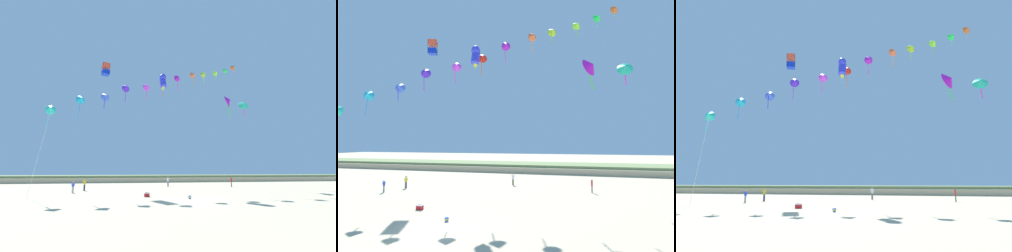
% 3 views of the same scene
% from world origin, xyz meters
% --- Properties ---
extents(ground_plane, '(240.00, 240.00, 0.00)m').
position_xyz_m(ground_plane, '(0.00, 0.00, 0.00)').
color(ground_plane, beige).
extents(dune_ridge, '(120.00, 11.42, 1.62)m').
position_xyz_m(dune_ridge, '(0.00, 39.11, 0.80)').
color(dune_ridge, '#BFAE8B').
rests_on(dune_ridge, ground).
extents(person_near_left, '(0.43, 0.49, 1.64)m').
position_xyz_m(person_near_left, '(-12.18, 13.62, 0.95)').
color(person_near_left, '#282D4C').
rests_on(person_near_left, ground).
extents(person_near_right, '(0.22, 0.56, 1.59)m').
position_xyz_m(person_near_right, '(11.45, 16.69, 0.92)').
color(person_near_right, '#726656').
rests_on(person_near_right, ground).
extents(person_mid_center, '(0.57, 0.26, 1.65)m').
position_xyz_m(person_mid_center, '(0.91, 19.89, 0.96)').
color(person_mid_center, '#726656').
rests_on(person_mid_center, ground).
extents(person_far_left, '(0.52, 0.20, 1.49)m').
position_xyz_m(person_far_left, '(-13.01, 10.49, 0.86)').
color(person_far_left, gray).
rests_on(person_far_left, ground).
extents(kite_banner_string, '(32.07, 16.46, 24.87)m').
position_xyz_m(kite_banner_string, '(0.28, 12.92, 17.04)').
color(kite_banner_string, '#21C5B6').
extents(large_kite_low_lead, '(1.53, 1.53, 2.09)m').
position_xyz_m(large_kite_low_lead, '(-10.58, 17.00, 20.10)').
color(large_kite_low_lead, '#0C2ACE').
extents(large_kite_mid_trail, '(2.58, 2.79, 4.14)m').
position_xyz_m(large_kite_mid_trail, '(11.60, 16.43, 15.45)').
color(large_kite_mid_trail, '#B416C6').
extents(large_kite_high_solo, '(2.09, 1.67, 3.34)m').
position_xyz_m(large_kite_high_solo, '(15.81, 18.63, 15.57)').
color(large_kite_high_solo, '#2AD4A2').
extents(large_kite_outer_drift, '(1.12, 1.61, 2.67)m').
position_xyz_m(large_kite_outer_drift, '(-1.38, 11.00, 16.03)').
color(large_kite_outer_drift, '#2D36EA').
extents(beach_cooler, '(0.58, 0.41, 0.46)m').
position_xyz_m(beach_cooler, '(-4.05, 4.43, 0.21)').
color(beach_cooler, red).
rests_on(beach_cooler, ground).
extents(beach_ball, '(0.36, 0.36, 0.36)m').
position_xyz_m(beach_ball, '(0.01, 1.85, 0.18)').
color(beach_ball, blue).
rests_on(beach_ball, ground).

